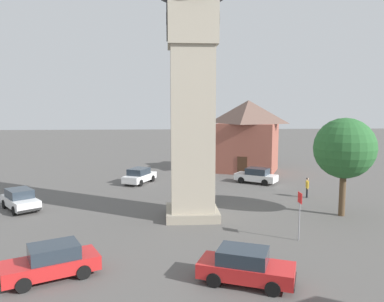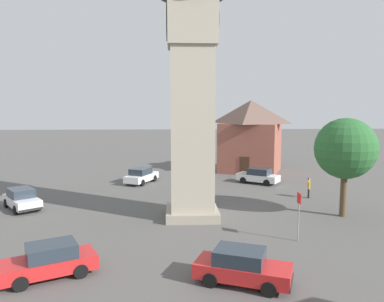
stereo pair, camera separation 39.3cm
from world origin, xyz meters
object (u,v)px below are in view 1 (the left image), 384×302
(car_red_corner, at_px, (52,262))
(car_white_side, at_px, (20,199))
(pedestrian, at_px, (307,186))
(building_terrace_right, at_px, (248,135))
(clock_tower, at_px, (192,36))
(car_black_far, at_px, (139,176))
(road_sign, at_px, (300,208))
(car_silver_kerb, at_px, (245,266))
(tree, at_px, (344,149))
(car_blue_kerb, at_px, (256,176))

(car_red_corner, distance_m, car_white_side, 13.00)
(pedestrian, bearing_deg, building_terrace_right, 9.68)
(clock_tower, relative_size, pedestrian, 12.37)
(car_black_far, distance_m, road_sign, 19.76)
(car_silver_kerb, distance_m, car_red_corner, 8.60)
(car_black_far, height_order, tree, tree)
(car_blue_kerb, bearing_deg, car_white_side, 112.80)
(car_red_corner, height_order, car_black_far, same)
(tree, bearing_deg, car_black_far, 50.90)
(car_white_side, height_order, car_black_far, same)
(clock_tower, bearing_deg, car_silver_kerb, -170.56)
(tree, relative_size, building_terrace_right, 0.79)
(car_blue_kerb, distance_m, car_red_corner, 24.44)
(clock_tower, height_order, car_black_far, clock_tower)
(car_silver_kerb, height_order, building_terrace_right, building_terrace_right)
(car_blue_kerb, distance_m, pedestrian, 6.78)
(car_white_side, height_order, tree, tree)
(car_red_corner, bearing_deg, car_white_side, 26.31)
(car_black_far, height_order, building_terrace_right, building_terrace_right)
(car_red_corner, bearing_deg, car_silver_kerb, -97.09)
(clock_tower, bearing_deg, car_red_corner, 142.27)
(car_blue_kerb, bearing_deg, building_terrace_right, -5.02)
(building_terrace_right, bearing_deg, road_sign, 175.03)
(car_white_side, bearing_deg, car_silver_kerb, -131.65)
(car_red_corner, relative_size, car_white_side, 1.03)
(clock_tower, relative_size, car_white_side, 4.86)
(car_black_far, bearing_deg, car_blue_kerb, -93.67)
(car_black_far, xyz_separation_m, building_terrace_right, (6.31, -12.28, 3.50))
(car_silver_kerb, bearing_deg, tree, -42.77)
(car_black_far, relative_size, road_sign, 1.59)
(clock_tower, relative_size, building_terrace_right, 2.42)
(building_terrace_right, bearing_deg, car_white_side, 126.97)
(pedestrian, bearing_deg, car_red_corner, 129.28)
(clock_tower, distance_m, tree, 12.92)
(car_white_side, relative_size, building_terrace_right, 0.50)
(car_white_side, bearing_deg, building_terrace_right, -53.03)
(pedestrian, distance_m, road_sign, 10.88)
(car_silver_kerb, relative_size, pedestrian, 2.64)
(pedestrian, bearing_deg, car_white_side, 95.53)
(road_sign, bearing_deg, car_silver_kerb, 140.07)
(car_black_far, bearing_deg, tree, -129.10)
(clock_tower, relative_size, tree, 3.04)
(clock_tower, height_order, car_red_corner, clock_tower)
(car_silver_kerb, height_order, road_sign, road_sign)
(car_silver_kerb, relative_size, road_sign, 1.59)
(car_white_side, distance_m, car_black_far, 12.22)
(building_terrace_right, bearing_deg, clock_tower, 156.73)
(car_silver_kerb, bearing_deg, car_blue_kerb, -14.73)
(car_red_corner, bearing_deg, car_blue_kerb, -35.14)
(car_blue_kerb, bearing_deg, clock_tower, 147.07)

